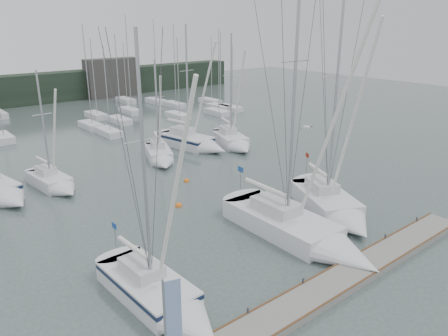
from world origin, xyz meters
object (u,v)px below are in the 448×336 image
at_px(sailboat_mid_b, 56,184).
at_px(sailboat_mid_e, 234,143).
at_px(sailboat_near_center, 310,237).
at_px(sailboat_near_right, 337,210).
at_px(sailboat_near_left, 165,301).
at_px(buoy_b, 186,181).
at_px(buoy_a, 179,206).
at_px(dock_banner, 171,322).
at_px(sailboat_mid_c, 161,157).
at_px(sailboat_mid_d, 196,143).

distance_m(sailboat_mid_b, sailboat_mid_e, 20.14).
relative_size(sailboat_near_center, sailboat_near_right, 1.14).
height_order(sailboat_near_left, buoy_b, sailboat_near_left).
height_order(sailboat_near_left, buoy_a, sailboat_near_left).
xyz_separation_m(sailboat_near_left, sailboat_near_center, (10.76, -0.22, 0.05)).
height_order(buoy_a, dock_banner, dock_banner).
relative_size(sailboat_near_left, sailboat_mid_b, 1.35).
distance_m(sailboat_near_center, sailboat_mid_c, 21.01).
xyz_separation_m(sailboat_near_right, dock_banner, (-17.79, -5.59, 2.52)).
relative_size(sailboat_near_right, sailboat_mid_d, 1.19).
bearing_deg(sailboat_near_center, buoy_a, 107.34).
bearing_deg(sailboat_mid_e, sailboat_near_right, -90.54).
height_order(sailboat_mid_b, dock_banner, sailboat_mid_b).
bearing_deg(sailboat_mid_d, sailboat_near_right, -107.71).
relative_size(sailboat_near_right, buoy_b, 32.33).
distance_m(sailboat_near_right, sailboat_mid_c, 19.72).
bearing_deg(buoy_b, sailboat_mid_b, 151.42).
height_order(sailboat_mid_c, buoy_a, sailboat_mid_c).
distance_m(sailboat_near_left, buoy_a, 12.92).
height_order(sailboat_near_center, sailboat_mid_e, sailboat_near_center).
bearing_deg(buoy_b, sailboat_near_right, -72.65).
bearing_deg(sailboat_mid_b, buoy_b, -34.70).
relative_size(sailboat_mid_b, sailboat_mid_c, 0.98).
relative_size(sailboat_near_right, buoy_a, 30.16).
relative_size(sailboat_near_left, sailboat_near_right, 0.85).
bearing_deg(sailboat_mid_d, sailboat_near_left, -139.51).
relative_size(sailboat_mid_c, sailboat_mid_d, 0.76).
bearing_deg(sailboat_mid_c, sailboat_mid_b, -153.20).
relative_size(sailboat_mid_b, sailboat_mid_e, 0.80).
distance_m(sailboat_near_right, dock_banner, 18.81).
relative_size(sailboat_near_left, dock_banner, 3.13).
height_order(buoy_b, dock_banner, dock_banner).
distance_m(sailboat_mid_c, sailboat_mid_e, 9.26).
bearing_deg(sailboat_near_left, buoy_b, 50.20).
xyz_separation_m(sailboat_mid_d, sailboat_mid_e, (3.58, -2.42, -0.06)).
bearing_deg(sailboat_mid_e, buoy_a, -127.70).
bearing_deg(buoy_a, buoy_b, 49.04).
bearing_deg(sailboat_mid_e, dock_banner, -116.81).
xyz_separation_m(sailboat_mid_e, dock_banner, (-24.00, -24.31, 2.52)).
bearing_deg(sailboat_mid_d, dock_banner, -137.98).
bearing_deg(sailboat_mid_b, sailboat_near_center, -71.37).
bearing_deg(sailboat_mid_d, sailboat_mid_e, -44.67).
height_order(sailboat_mid_c, buoy_b, sailboat_mid_c).
distance_m(sailboat_mid_e, buoy_a, 16.95).
height_order(sailboat_near_left, dock_banner, sailboat_near_left).
height_order(sailboat_mid_b, sailboat_mid_e, sailboat_mid_e).
height_order(sailboat_mid_c, sailboat_mid_e, sailboat_mid_e).
distance_m(sailboat_near_left, sailboat_near_center, 10.76).
height_order(sailboat_mid_e, buoy_b, sailboat_mid_e).
distance_m(sailboat_mid_c, buoy_b, 6.34).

